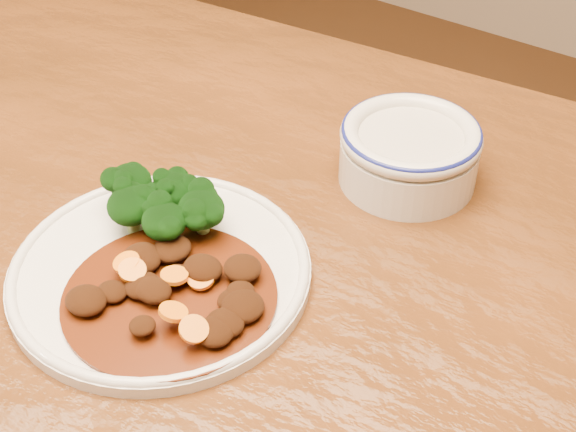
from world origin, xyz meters
The scene contains 5 objects.
dining_table centered at (0.00, 0.00, 0.67)m, with size 1.58×1.03×0.75m.
dinner_plate centered at (0.02, -0.01, 0.76)m, with size 0.26×0.26×0.02m.
broccoli_florets centered at (-0.01, 0.03, 0.79)m, with size 0.12×0.08×0.05m.
mince_stew centered at (0.06, -0.03, 0.77)m, with size 0.18×0.18×0.03m.
dip_bowl centered at (0.13, 0.23, 0.78)m, with size 0.14×0.14×0.06m.
Camera 1 is at (0.40, -0.35, 1.23)m, focal length 50.00 mm.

